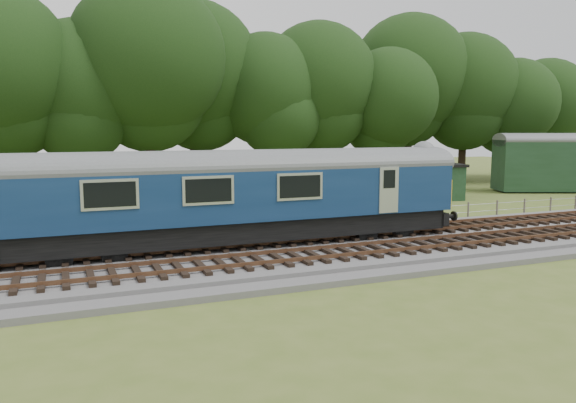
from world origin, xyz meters
name	(u,v)px	position (x,y,z in m)	size (l,w,h in m)	color
ground	(344,252)	(0.00, 0.00, 0.00)	(120.00, 120.00, 0.00)	#4F6224
ballast	(344,248)	(0.00, 0.00, 0.17)	(70.00, 7.00, 0.35)	#4C4C4F
track_north	(329,236)	(0.00, 1.40, 0.42)	(67.20, 2.40, 0.21)	black
track_south	(364,250)	(0.00, -1.60, 0.42)	(67.20, 2.40, 0.21)	black
fence	(300,233)	(0.00, 4.50, 0.00)	(64.00, 0.12, 1.00)	#6B6054
tree_line	(208,194)	(0.00, 22.00, 0.00)	(70.00, 8.00, 18.00)	black
dmu_railcar	(244,189)	(-3.77, 1.40, 2.61)	(18.05, 2.86, 3.88)	black
shed	(438,181)	(14.34, 12.85, 1.28)	(3.70, 3.70, 2.52)	#18351C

